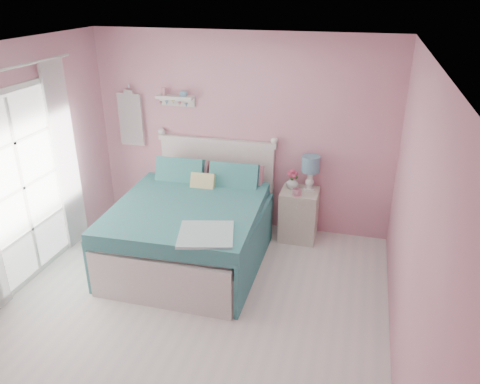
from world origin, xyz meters
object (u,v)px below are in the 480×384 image
at_px(nightstand, 299,214).
at_px(table_lamp, 311,166).
at_px(bed, 193,227).
at_px(teacup, 297,192).
at_px(vase, 292,182).

xyz_separation_m(nightstand, table_lamp, (0.11, 0.07, 0.66)).
xyz_separation_m(bed, table_lamp, (1.28, 0.87, 0.59)).
distance_m(table_lamp, teacup, 0.37).
xyz_separation_m(bed, vase, (1.06, 0.86, 0.36)).
distance_m(nightstand, teacup, 0.41).
relative_size(bed, nightstand, 3.12).
relative_size(bed, teacup, 18.93).
bearing_deg(teacup, vase, 115.17).
xyz_separation_m(nightstand, teacup, (-0.02, -0.15, 0.38)).
relative_size(nightstand, teacup, 6.07).
distance_m(vase, teacup, 0.23).
distance_m(bed, table_lamp, 1.66).
bearing_deg(teacup, nightstand, 82.26).
distance_m(nightstand, vase, 0.44).
height_order(bed, teacup, bed).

